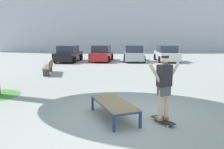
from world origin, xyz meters
TOP-DOWN VIEW (x-y plane):
  - ground_plane at (0.00, 0.00)m, footprint 120.00×120.00m
  - building_facade at (2.35, 31.38)m, footprint 38.03×4.00m
  - skate_box at (-0.52, -0.15)m, footprint 1.33×2.04m
  - skateboard at (0.76, -0.59)m, footprint 0.54×0.81m
  - skater at (0.76, -0.59)m, footprint 0.93×0.52m
  - car_black at (-4.07, 15.31)m, footprint 2.33×4.39m
  - car_red at (-1.03, 15.69)m, footprint 2.36×4.40m
  - car_silver at (2.01, 15.46)m, footprint 2.20×4.34m
  - car_white at (5.04, 15.23)m, footprint 2.11×4.30m
  - park_bench at (-4.20, 7.99)m, footprint 0.76×2.44m

SIDE VIEW (x-z plane):
  - ground_plane at x=0.00m, z-range 0.00..0.00m
  - skateboard at x=0.76m, z-range 0.03..0.12m
  - skate_box at x=-0.52m, z-range 0.18..0.64m
  - park_bench at x=-4.20m, z-range 0.03..0.86m
  - car_black at x=-4.07m, z-range -0.06..1.44m
  - car_red at x=-1.03m, z-range -0.06..1.44m
  - car_silver at x=2.01m, z-range -0.06..1.44m
  - car_white at x=5.04m, z-range -0.06..1.44m
  - skater at x=0.76m, z-range 0.22..1.92m
  - building_facade at x=2.35m, z-range 0.00..12.12m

